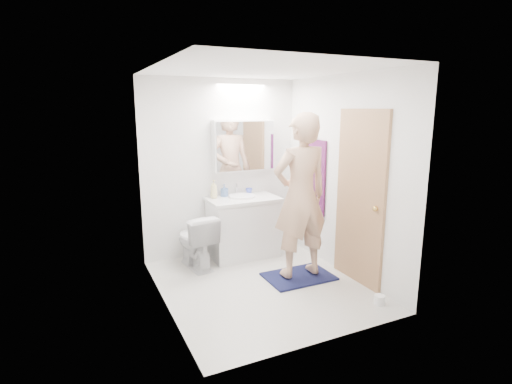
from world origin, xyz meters
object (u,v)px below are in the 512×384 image
toilet (196,241)px  toilet_paper_roll (380,300)px  toothbrush_cup (249,191)px  person (301,196)px  medicine_cabinet (244,146)px  vanity_cabinet (243,228)px  soap_bottle_a (214,189)px  soap_bottle_b (224,190)px

toilet → toilet_paper_roll: 2.31m
toothbrush_cup → toilet_paper_roll: (0.56, -2.06, -0.81)m
toilet → person: 1.48m
medicine_cabinet → toothbrush_cup: size_ratio=9.26×
vanity_cabinet → soap_bottle_a: soap_bottle_a is taller
vanity_cabinet → toilet: (-0.71, -0.11, -0.04)m
vanity_cabinet → toilet_paper_roll: vanity_cabinet is taller
person → toilet: bearing=-39.4°
vanity_cabinet → medicine_cabinet: size_ratio=1.02×
medicine_cabinet → toilet_paper_roll: 2.64m
person → soap_bottle_b: size_ratio=11.31×
toilet → soap_bottle_a: 0.74m
medicine_cabinet → toilet: 1.45m
soap_bottle_b → toilet_paper_roll: bearing=-66.2°
soap_bottle_a → person: bearing=-59.1°
vanity_cabinet → person: person is taller
toilet → soap_bottle_b: size_ratio=4.16×
vanity_cabinet → toilet_paper_roll: (0.72, -1.90, -0.34)m
toothbrush_cup → toilet_paper_roll: toothbrush_cup is taller
soap_bottle_a → toilet_paper_roll: (1.08, -2.05, -0.89)m
toilet → soap_bottle_b: soap_bottle_b is taller
vanity_cabinet → soap_bottle_b: soap_bottle_b is taller
vanity_cabinet → medicine_cabinet: (0.11, 0.21, 1.11)m
toilet_paper_roll → soap_bottle_a: bearing=117.7°
toilet → person: size_ratio=0.37×
vanity_cabinet → person: (0.31, -0.97, 0.62)m
toilet → soap_bottle_b: bearing=-157.3°
medicine_cabinet → person: person is taller
vanity_cabinet → person: bearing=-72.2°
medicine_cabinet → soap_bottle_a: 0.73m
vanity_cabinet → toothbrush_cup: (0.16, 0.16, 0.47)m
vanity_cabinet → soap_bottle_a: (-0.36, 0.15, 0.55)m
person → toothbrush_cup: (-0.15, 1.13, -0.14)m
soap_bottle_a → toothbrush_cup: bearing=1.1°
toilet → soap_bottle_b: (0.51, 0.30, 0.55)m
person → toilet_paper_roll: 1.40m
person → toothbrush_cup: 1.14m
toilet → toothbrush_cup: (0.87, 0.28, 0.51)m
soap_bottle_b → toothbrush_cup: 0.36m
toilet → toothbrush_cup: size_ratio=7.41×
vanity_cabinet → toilet_paper_roll: bearing=-69.3°
medicine_cabinet → toilet_paper_roll: bearing=-73.8°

